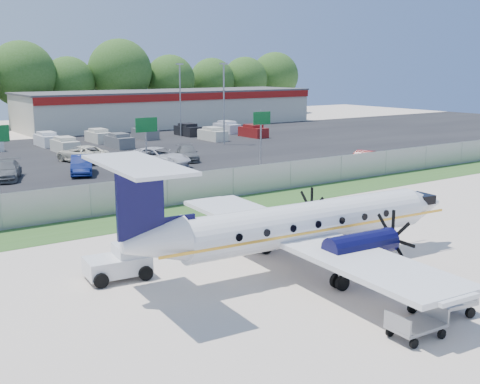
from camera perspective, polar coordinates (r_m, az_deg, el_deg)
ground at (r=27.01m, az=7.33°, el=-6.92°), size 170.00×170.00×0.00m
grass_verge at (r=36.43m, az=-5.39°, el=-1.95°), size 170.00×4.00×0.02m
access_road at (r=42.53m, az=-10.04°, el=-0.09°), size 170.00×8.00×0.02m
parking_lot at (r=61.98m, az=-18.25°, el=3.18°), size 170.00×32.00×0.02m
perimeter_fence at (r=37.93m, az=-6.91°, el=0.10°), size 120.00×0.06×1.99m
building_east at (r=91.93m, az=-6.66°, el=7.94°), size 44.40×12.40×5.24m
sign_mid at (r=46.73m, az=-8.87°, el=5.47°), size 1.80×0.26×5.00m
sign_right at (r=52.45m, az=2.05°, el=6.28°), size 1.80×0.26×5.00m
light_pole_ne at (r=68.11m, az=-1.54°, el=8.90°), size 0.90×0.35×9.09m
light_pole_se at (r=76.66m, az=-5.70°, el=9.16°), size 0.90×0.35×9.09m
aircraft at (r=25.87m, az=5.81°, el=-3.02°), size 17.07×16.82×5.27m
pushback_tug at (r=25.58m, az=-11.30°, el=-6.56°), size 2.73×2.09×1.39m
baggage_cart_near at (r=22.62m, az=18.58°, el=-9.79°), size 2.38×1.65×1.15m
baggage_cart_far at (r=20.68m, az=16.37°, el=-11.97°), size 1.89×1.20×0.96m
cone_starboard_wing at (r=30.67m, az=2.58°, el=-4.08°), size 0.37×0.37×0.52m
road_car_mid at (r=45.66m, az=-6.74°, el=0.80°), size 3.97×2.04×1.29m
road_car_east at (r=54.78m, az=11.89°, el=2.46°), size 4.56×3.15×1.42m
parked_car_b at (r=50.30m, az=-21.25°, el=1.09°), size 3.63×5.38×1.45m
parked_car_c at (r=50.90m, az=-14.73°, el=1.62°), size 3.27×5.04×1.57m
parked_car_d at (r=53.47m, az=-7.77°, el=2.38°), size 5.07×6.78×1.71m
parked_car_e at (r=56.82m, az=-5.02°, el=2.99°), size 3.57×5.03×1.35m
parked_car_g at (r=57.53m, az=-14.70°, el=2.76°), size 4.12×6.13×1.56m
far_parking_rows at (r=66.75m, az=-19.50°, el=3.66°), size 56.00×10.00×1.60m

